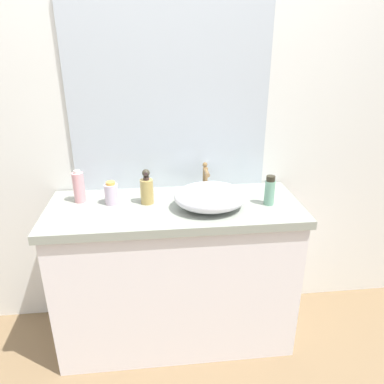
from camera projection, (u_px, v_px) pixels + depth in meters
name	position (u px, v px, depth m)	size (l,w,h in m)	color
bathroom_wall_rear	(167.00, 118.00, 2.08)	(6.00, 0.06, 2.60)	silver
vanity_counter	(176.00, 274.00, 2.13)	(1.37, 0.54, 0.89)	white
wall_mirror_panel	(170.00, 100.00, 2.01)	(1.12, 0.01, 1.03)	#B2BCC6
sink_basin	(210.00, 197.00, 1.90)	(0.38, 0.32, 0.13)	silver
faucet	(206.00, 177.00, 2.05)	(0.03, 0.12, 0.18)	brown
soap_dispenser	(147.00, 189.00, 1.95)	(0.07, 0.07, 0.19)	tan
lotion_bottle	(111.00, 193.00, 1.95)	(0.07, 0.07, 0.13)	#C6B1C7
perfume_bottle	(270.00, 191.00, 1.94)	(0.05, 0.05, 0.16)	#6EA188
spray_can	(79.00, 187.00, 1.97)	(0.06, 0.06, 0.18)	pink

